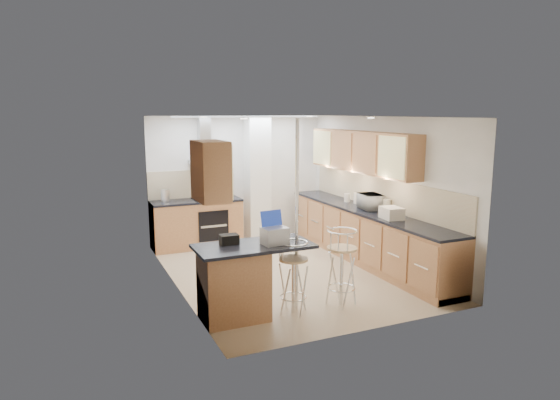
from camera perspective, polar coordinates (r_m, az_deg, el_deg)
name	(u,v)px	position (r m, az deg, el deg)	size (l,w,h in m)	color
ground	(287,272)	(8.24, 0.79, -8.18)	(4.80, 4.80, 0.00)	tan
room_shell	(295,174)	(8.36, 1.77, 2.94)	(3.64, 4.84, 2.51)	white
right_counter	(365,235)	(8.82, 9.72, -3.98)	(0.63, 4.40, 0.92)	#A46841
back_counter	(197,223)	(9.73, -9.51, -2.64)	(1.70, 0.63, 0.92)	#A46841
peninsula	(254,280)	(6.40, -2.99, -9.14)	(1.47, 0.72, 0.94)	#A46841
microwave	(371,202)	(8.70, 10.34, -0.20)	(0.48, 0.32, 0.27)	silver
laptop	(275,236)	(6.26, -0.62, -4.11)	(0.31, 0.23, 0.21)	#989B9F
bag	(229,239)	(6.30, -5.83, -4.49)	(0.23, 0.16, 0.12)	black
bar_stool_near	(293,277)	(6.49, 1.54, -8.81)	(0.39, 0.39, 0.96)	tan
bar_stool_end	(341,267)	(6.79, 7.04, -7.64)	(0.43, 0.43, 1.05)	tan
jar_a	(357,198)	(9.23, 8.79, 0.22)	(0.12, 0.12, 0.20)	white
jar_b	(347,198)	(9.37, 7.68, 0.26)	(0.11, 0.11, 0.15)	white
jar_c	(387,206)	(8.54, 12.10, -0.63)	(0.14, 0.14, 0.21)	#BDB497
jar_d	(395,215)	(8.05, 12.96, -1.64)	(0.10, 0.10, 0.12)	silver
bread_bin	(392,213)	(8.01, 12.64, -1.46)	(0.28, 0.35, 0.18)	white
kettle	(165,195)	(9.52, -12.99, 0.51)	(0.16, 0.16, 0.24)	silver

